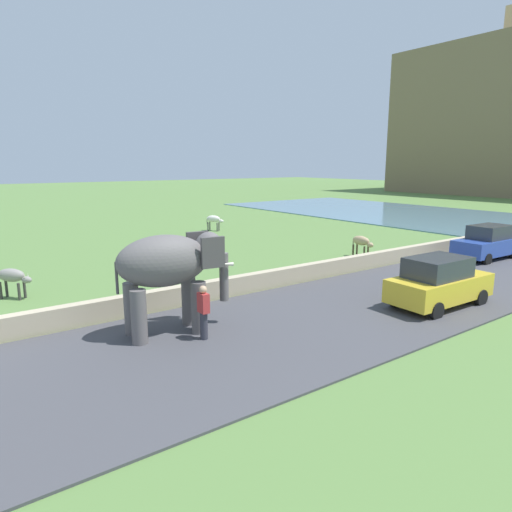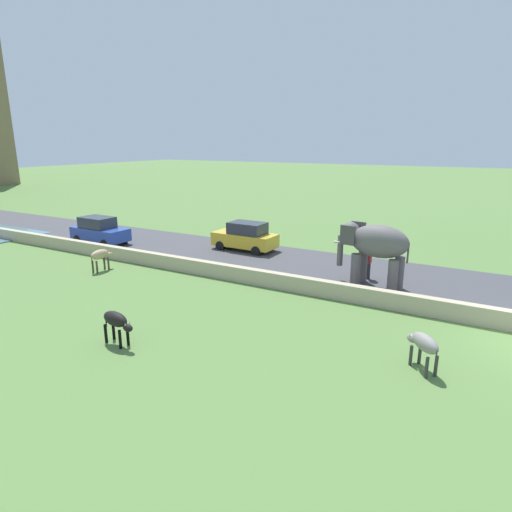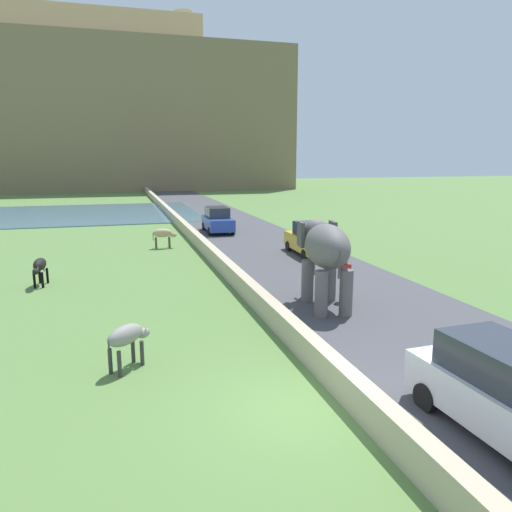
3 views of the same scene
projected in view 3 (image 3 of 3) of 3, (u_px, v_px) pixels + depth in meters
ground_plane at (295, 409)px, 10.05m from camera, size 220.00×220.00×0.00m
road_surface at (256, 241)px, 30.23m from camera, size 7.00×120.00×0.06m
barrier_wall at (202, 244)px, 27.24m from camera, size 0.40×110.00×0.74m
hill_distant at (95, 121)px, 83.18m from camera, size 64.00×28.00×23.14m
fort_on_hill at (89, 30)px, 80.21m from camera, size 37.02×8.00×7.18m
elephant at (325, 251)px, 16.49m from camera, size 1.74×3.55×2.99m
person_beside_elephant at (345, 278)px, 17.44m from camera, size 0.36×0.22×1.63m
car_blue at (218, 220)px, 33.66m from camera, size 1.89×4.05×1.80m
car_white at (507, 392)px, 8.90m from camera, size 1.92×4.07×1.80m
car_yellow at (311, 239)px, 25.73m from camera, size 1.88×4.05×1.80m
cow_black at (40, 266)px, 19.58m from camera, size 0.57×1.41×1.15m
cow_grey at (127, 337)px, 11.83m from camera, size 1.24×1.20×1.15m
cow_tan at (163, 234)px, 27.90m from camera, size 1.39×0.45×1.15m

